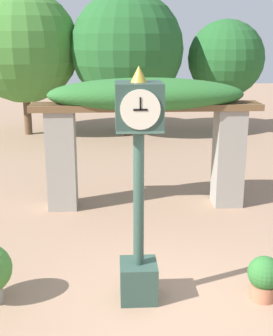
# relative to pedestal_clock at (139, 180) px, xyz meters

# --- Properties ---
(ground_plane) EXTENTS (60.00, 60.00, 0.00)m
(ground_plane) POSITION_rel_pedestal_clock_xyz_m (0.39, -0.18, -1.78)
(ground_plane) COLOR #9E7A60
(pedestal_clock) EXTENTS (0.60, 0.65, 3.27)m
(pedestal_clock) POSITION_rel_pedestal_clock_xyz_m (0.00, 0.00, 0.00)
(pedestal_clock) COLOR #2D473D
(pedestal_clock) RESTS_ON ground
(pergola) EXTENTS (4.80, 1.20, 2.79)m
(pergola) POSITION_rel_pedestal_clock_xyz_m (0.39, 3.76, 0.24)
(pergola) COLOR gray
(pergola) RESTS_ON ground
(potted_plant_near_right) EXTENTS (0.48, 0.48, 0.65)m
(potted_plant_near_right) POSITION_rel_pedestal_clock_xyz_m (1.78, -0.12, -1.44)
(potted_plant_near_right) COLOR #B26B4C
(potted_plant_near_right) RESTS_ON ground
(tree_line) EXTENTS (10.88, 4.44, 5.24)m
(tree_line) POSITION_rel_pedestal_clock_xyz_m (-0.75, 11.50, 1.33)
(tree_line) COLOR brown
(tree_line) RESTS_ON ground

